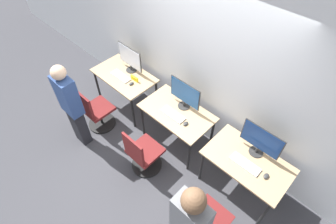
# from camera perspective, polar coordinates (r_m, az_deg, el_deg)

# --- Properties ---
(ground_plane) EXTENTS (20.00, 20.00, 0.00)m
(ground_plane) POSITION_cam_1_polar(r_m,az_deg,el_deg) (4.40, -1.20, -8.66)
(ground_plane) COLOR #3D3D42
(wall_back) EXTENTS (12.00, 0.05, 2.80)m
(wall_back) POSITION_cam_1_polar(r_m,az_deg,el_deg) (3.78, 6.99, 10.63)
(wall_back) COLOR silver
(wall_back) RESTS_ON ground_plane
(desk_left) EXTENTS (1.11, 0.66, 0.73)m
(desk_left) POSITION_cam_1_polar(r_m,az_deg,el_deg) (4.70, -9.45, 7.21)
(desk_left) COLOR tan
(desk_left) RESTS_ON ground_plane
(monitor_left) EXTENTS (0.55, 0.19, 0.47)m
(monitor_left) POSITION_cam_1_polar(r_m,az_deg,el_deg) (4.57, -8.27, 11.50)
(monitor_left) COLOR #2D2D2D
(monitor_left) RESTS_ON desk_left
(keyboard_left) EXTENTS (0.40, 0.14, 0.02)m
(keyboard_left) POSITION_cam_1_polar(r_m,az_deg,el_deg) (4.61, -10.26, 7.69)
(keyboard_left) COLOR silver
(keyboard_left) RESTS_ON desk_left
(mouse_left) EXTENTS (0.06, 0.09, 0.03)m
(mouse_left) POSITION_cam_1_polar(r_m,az_deg,el_deg) (4.42, -7.98, 6.15)
(mouse_left) COLOR #333333
(mouse_left) RESTS_ON desk_left
(office_chair_left) EXTENTS (0.48, 0.48, 0.87)m
(office_chair_left) POSITION_cam_1_polar(r_m,az_deg,el_deg) (4.63, -15.37, -0.09)
(office_chair_left) COLOR black
(office_chair_left) RESTS_ON ground_plane
(person_left) EXTENTS (0.36, 0.21, 1.58)m
(person_left) POSITION_cam_1_polar(r_m,az_deg,el_deg) (4.14, -20.31, 1.44)
(person_left) COLOR #232328
(person_left) RESTS_ON ground_plane
(desk_center) EXTENTS (1.11, 0.66, 0.73)m
(desk_center) POSITION_cam_1_polar(r_m,az_deg,el_deg) (4.03, 1.95, -0.72)
(desk_center) COLOR tan
(desk_center) RESTS_ON ground_plane
(monitor_center) EXTENTS (0.55, 0.19, 0.47)m
(monitor_center) POSITION_cam_1_polar(r_m,az_deg,el_deg) (3.86, 3.67, 3.89)
(monitor_center) COLOR #2D2D2D
(monitor_center) RESTS_ON desk_center
(keyboard_center) EXTENTS (0.40, 0.14, 0.02)m
(keyboard_center) POSITION_cam_1_polar(r_m,az_deg,el_deg) (3.91, 1.09, -0.52)
(keyboard_center) COLOR silver
(keyboard_center) RESTS_ON desk_center
(mouse_center) EXTENTS (0.06, 0.09, 0.03)m
(mouse_center) POSITION_cam_1_polar(r_m,az_deg,el_deg) (3.79, 3.85, -2.55)
(mouse_center) COLOR #333333
(mouse_center) RESTS_ON desk_center
(office_chair_center) EXTENTS (0.48, 0.48, 0.87)m
(office_chair_center) POSITION_cam_1_polar(r_m,az_deg,el_deg) (3.97, -5.49, -9.26)
(office_chair_center) COLOR black
(office_chair_center) RESTS_ON ground_plane
(desk_right) EXTENTS (1.11, 0.66, 0.73)m
(desk_right) POSITION_cam_1_polar(r_m,az_deg,el_deg) (3.67, 16.77, -10.85)
(desk_right) COLOR tan
(desk_right) RESTS_ON ground_plane
(monitor_right) EXTENTS (0.55, 0.19, 0.47)m
(monitor_right) POSITION_cam_1_polar(r_m,az_deg,el_deg) (3.51, 19.57, -5.93)
(monitor_right) COLOR #2D2D2D
(monitor_right) RESTS_ON desk_right
(keyboard_right) EXTENTS (0.40, 0.14, 0.02)m
(keyboard_right) POSITION_cam_1_polar(r_m,az_deg,el_deg) (3.55, 16.49, -10.80)
(keyboard_right) COLOR silver
(keyboard_right) RESTS_ON desk_right
(mouse_right) EXTENTS (0.06, 0.09, 0.03)m
(mouse_right) POSITION_cam_1_polar(r_m,az_deg,el_deg) (3.53, 20.60, -12.93)
(mouse_right) COLOR #333333
(mouse_right) RESTS_ON desk_right
(office_chair_right) EXTENTS (0.48, 0.48, 0.87)m
(office_chair_right) POSITION_cam_1_polar(r_m,az_deg,el_deg) (3.55, 8.49, -22.78)
(office_chair_right) COLOR black
(office_chair_right) RESTS_ON ground_plane
(placard_left) EXTENTS (0.16, 0.03, 0.08)m
(placard_left) POSITION_cam_1_polar(r_m,az_deg,el_deg) (4.48, -7.32, 7.27)
(placard_left) COLOR yellow
(placard_left) RESTS_ON desk_left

